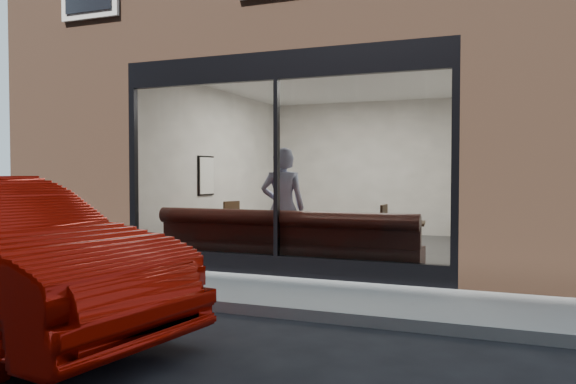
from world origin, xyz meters
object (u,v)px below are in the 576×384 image
at_px(banquette, 287,257).
at_px(cafe_table_right, 404,223).
at_px(cafe_chair_left, 225,238).
at_px(cafe_chair_right, 373,246).
at_px(person, 283,208).
at_px(cafe_table_left, 223,214).

bearing_deg(banquette, cafe_table_right, 18.84).
height_order(cafe_chair_left, cafe_chair_right, same).
bearing_deg(person, banquette, 104.01).
bearing_deg(cafe_table_left, banquette, -34.39).
bearing_deg(banquette, person, 121.51).
height_order(person, cafe_chair_left, person).
xyz_separation_m(banquette, cafe_table_right, (1.64, 0.56, 0.52)).
bearing_deg(person, cafe_chair_right, -151.20).
bearing_deg(cafe_chair_left, banquette, 160.92).
distance_m(cafe_table_right, cafe_chair_right, 1.28).
relative_size(cafe_table_left, cafe_chair_left, 1.59).
distance_m(cafe_table_left, cafe_chair_right, 2.73).
relative_size(person, cafe_chair_right, 4.91).
relative_size(person, cafe_table_left, 3.14).
relative_size(banquette, person, 2.14).
bearing_deg(cafe_chair_left, person, 163.78).
distance_m(person, cafe_chair_right, 1.80).
bearing_deg(cafe_table_left, cafe_chair_left, 113.49).
height_order(banquette, person, person).
relative_size(banquette, cafe_table_left, 6.70).
distance_m(cafe_chair_left, cafe_chair_right, 2.89).
xyz_separation_m(cafe_chair_left, cafe_chair_right, (2.88, -0.16, 0.00)).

